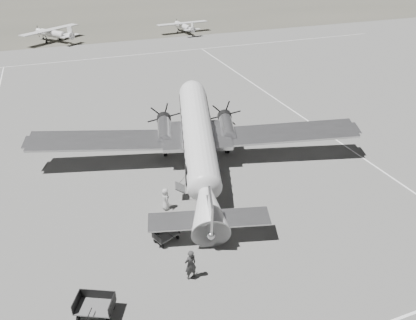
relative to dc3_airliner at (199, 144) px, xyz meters
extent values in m
plane|color=slate|center=(1.77, -2.62, -2.57)|extent=(260.00, 260.00, 0.00)
cube|color=white|center=(13.77, -2.62, -2.57)|extent=(0.15, 80.00, 0.01)
cube|color=white|center=(1.77, 37.38, -2.57)|extent=(90.00, 0.15, 0.01)
cube|color=#58554A|center=(1.77, 92.38, -2.57)|extent=(260.00, 90.00, 0.01)
imported|color=#2E2E2E|center=(-4.20, -10.42, -1.62)|extent=(0.77, 0.59, 1.91)
imported|color=silver|center=(-4.44, -6.28, -1.82)|extent=(0.65, 0.79, 1.49)
imported|color=#ACACAA|center=(-3.74, -3.72, -1.77)|extent=(0.57, 0.82, 1.60)
camera|label=1|loc=(-9.08, -26.01, 13.94)|focal=35.00mm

